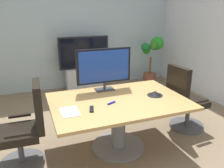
{
  "coord_description": "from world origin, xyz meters",
  "views": [
    {
      "loc": [
        -1.08,
        -2.64,
        1.93
      ],
      "look_at": [
        0.04,
        0.28,
        0.89
      ],
      "focal_mm": 36.64,
      "sensor_mm": 36.0,
      "label": 1
    }
  ],
  "objects_px": {
    "tv_monitor": "(104,67)",
    "conference_phone": "(155,93)",
    "potted_plant": "(152,57)",
    "office_chair_left": "(27,133)",
    "wall_display_unit": "(85,72)",
    "conference_table": "(118,112)",
    "remote_control": "(92,109)",
    "office_chair_right": "(184,103)"
  },
  "relations": [
    {
      "from": "tv_monitor",
      "to": "conference_phone",
      "type": "bearing_deg",
      "value": -38.9
    },
    {
      "from": "conference_table",
      "to": "tv_monitor",
      "type": "bearing_deg",
      "value": 96.02
    },
    {
      "from": "office_chair_left",
      "to": "office_chair_right",
      "type": "height_order",
      "value": "same"
    },
    {
      "from": "office_chair_right",
      "to": "wall_display_unit",
      "type": "bearing_deg",
      "value": 18.68
    },
    {
      "from": "conference_table",
      "to": "conference_phone",
      "type": "relative_size",
      "value": 8.3
    },
    {
      "from": "office_chair_left",
      "to": "wall_display_unit",
      "type": "relative_size",
      "value": 0.83
    },
    {
      "from": "conference_phone",
      "to": "office_chair_left",
      "type": "bearing_deg",
      "value": 177.14
    },
    {
      "from": "office_chair_right",
      "to": "potted_plant",
      "type": "height_order",
      "value": "potted_plant"
    },
    {
      "from": "potted_plant",
      "to": "remote_control",
      "type": "height_order",
      "value": "potted_plant"
    },
    {
      "from": "potted_plant",
      "to": "office_chair_left",
      "type": "bearing_deg",
      "value": -143.23
    },
    {
      "from": "tv_monitor",
      "to": "wall_display_unit",
      "type": "xyz_separation_m",
      "value": [
        0.23,
        2.16,
        -0.66
      ]
    },
    {
      "from": "wall_display_unit",
      "to": "remote_control",
      "type": "distance_m",
      "value": 2.88
    },
    {
      "from": "tv_monitor",
      "to": "conference_phone",
      "type": "distance_m",
      "value": 0.84
    },
    {
      "from": "conference_table",
      "to": "remote_control",
      "type": "distance_m",
      "value": 0.51
    },
    {
      "from": "potted_plant",
      "to": "wall_display_unit",
      "type": "bearing_deg",
      "value": 173.62
    },
    {
      "from": "conference_table",
      "to": "remote_control",
      "type": "relative_size",
      "value": 10.75
    },
    {
      "from": "conference_phone",
      "to": "remote_control",
      "type": "xyz_separation_m",
      "value": [
        -0.98,
        -0.15,
        -0.02
      ]
    },
    {
      "from": "office_chair_left",
      "to": "potted_plant",
      "type": "distance_m",
      "value": 3.95
    },
    {
      "from": "wall_display_unit",
      "to": "potted_plant",
      "type": "relative_size",
      "value": 1.05
    },
    {
      "from": "office_chair_right",
      "to": "remote_control",
      "type": "height_order",
      "value": "office_chair_right"
    },
    {
      "from": "conference_table",
      "to": "office_chair_right",
      "type": "bearing_deg",
      "value": 5.5
    },
    {
      "from": "wall_display_unit",
      "to": "conference_table",
      "type": "bearing_deg",
      "value": -93.94
    },
    {
      "from": "office_chair_left",
      "to": "potted_plant",
      "type": "relative_size",
      "value": 0.87
    },
    {
      "from": "conference_phone",
      "to": "conference_table",
      "type": "bearing_deg",
      "value": 176.87
    },
    {
      "from": "tv_monitor",
      "to": "potted_plant",
      "type": "height_order",
      "value": "tv_monitor"
    },
    {
      "from": "office_chair_left",
      "to": "office_chair_right",
      "type": "bearing_deg",
      "value": 93.82
    },
    {
      "from": "tv_monitor",
      "to": "potted_plant",
      "type": "bearing_deg",
      "value": 44.6
    },
    {
      "from": "office_chair_right",
      "to": "remote_control",
      "type": "bearing_deg",
      "value": 96.4
    },
    {
      "from": "remote_control",
      "to": "tv_monitor",
      "type": "bearing_deg",
      "value": 74.98
    },
    {
      "from": "conference_phone",
      "to": "office_chair_right",
      "type": "bearing_deg",
      "value": 12.51
    },
    {
      "from": "conference_phone",
      "to": "remote_control",
      "type": "bearing_deg",
      "value": -171.38
    },
    {
      "from": "office_chair_left",
      "to": "office_chair_right",
      "type": "relative_size",
      "value": 1.0
    },
    {
      "from": "conference_table",
      "to": "wall_display_unit",
      "type": "distance_m",
      "value": 2.62
    },
    {
      "from": "office_chair_left",
      "to": "potted_plant",
      "type": "bearing_deg",
      "value": 129.2
    },
    {
      "from": "conference_table",
      "to": "office_chair_left",
      "type": "height_order",
      "value": "office_chair_left"
    },
    {
      "from": "conference_table",
      "to": "potted_plant",
      "type": "distance_m",
      "value": 3.11
    },
    {
      "from": "conference_table",
      "to": "wall_display_unit",
      "type": "height_order",
      "value": "wall_display_unit"
    },
    {
      "from": "wall_display_unit",
      "to": "conference_phone",
      "type": "height_order",
      "value": "wall_display_unit"
    },
    {
      "from": "wall_display_unit",
      "to": "conference_phone",
      "type": "relative_size",
      "value": 5.95
    },
    {
      "from": "office_chair_right",
      "to": "tv_monitor",
      "type": "bearing_deg",
      "value": 71.25
    },
    {
      "from": "potted_plant",
      "to": "conference_table",
      "type": "bearing_deg",
      "value": -128.79
    },
    {
      "from": "conference_table",
      "to": "office_chair_right",
      "type": "distance_m",
      "value": 1.22
    }
  ]
}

